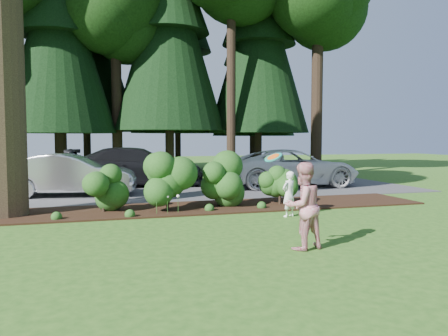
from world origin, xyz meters
name	(u,v)px	position (x,y,z in m)	size (l,w,h in m)	color
ground	(197,232)	(0.00, 0.00, 0.00)	(80.00, 80.00, 0.00)	#244E16
mulch_bed	(173,209)	(0.00, 3.25, 0.03)	(16.00, 2.50, 0.05)	black
driveway	(154,192)	(0.00, 7.50, 0.01)	(22.00, 6.00, 0.03)	#38383A
shrub_row	(199,182)	(0.77, 3.14, 0.81)	(6.53, 1.60, 1.61)	#1F4816
lily_cluster	(167,197)	(-0.30, 2.40, 0.50)	(0.69, 0.09, 0.57)	#1F4816
tree_wall	(137,9)	(0.25, 16.38, 9.50)	(25.66, 12.15, 17.09)	black
car_silver_wagon	(71,175)	(-3.08, 7.20, 0.80)	(1.62, 4.65, 1.53)	#B9BABE
car_white_suv	(292,168)	(6.04, 7.78, 0.83)	(2.67, 5.79, 1.61)	white
car_dark_suv	(137,167)	(-0.43, 9.80, 0.88)	(2.37, 5.84, 1.69)	black
child	(289,194)	(2.83, 1.21, 0.62)	(0.45, 0.30, 1.25)	white
adult	(303,206)	(1.61, -2.04, 0.84)	(0.82, 0.64, 1.69)	#AD1733
frisbee	(273,157)	(2.37, 1.21, 1.63)	(0.48, 0.48, 0.29)	teal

